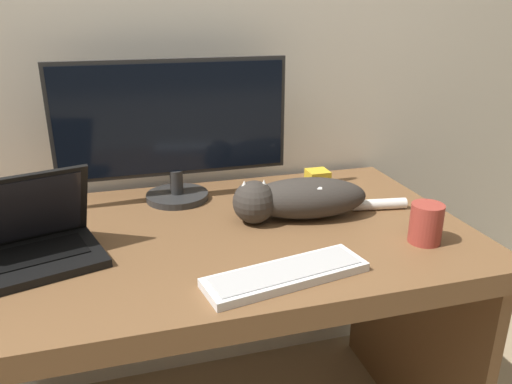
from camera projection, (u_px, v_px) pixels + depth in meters
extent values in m
cube|color=silver|center=(121.00, 19.00, 1.51)|extent=(6.40, 0.06, 2.60)
cube|color=brown|center=(147.00, 250.00, 1.29)|extent=(1.72, 0.80, 0.06)
cube|color=brown|center=(410.00, 324.00, 1.64)|extent=(0.04, 0.73, 0.71)
cylinder|color=#282828|center=(177.00, 196.00, 1.55)|extent=(0.19, 0.19, 0.02)
cylinder|color=#282828|center=(177.00, 182.00, 1.53)|extent=(0.04, 0.04, 0.07)
cube|color=#282828|center=(173.00, 118.00, 1.47)|extent=(0.69, 0.02, 0.34)
cube|color=black|center=(173.00, 119.00, 1.46)|extent=(0.67, 0.01, 0.32)
cube|color=black|center=(25.00, 263.00, 1.15)|extent=(0.39, 0.31, 0.02)
cube|color=black|center=(23.00, 256.00, 1.15)|extent=(0.30, 0.20, 0.00)
cube|color=black|center=(13.00, 211.00, 1.16)|extent=(0.35, 0.20, 0.20)
cube|color=black|center=(14.00, 213.00, 1.16)|extent=(0.32, 0.17, 0.17)
cube|color=white|center=(286.00, 275.00, 1.10)|extent=(0.39, 0.18, 0.02)
cube|color=#B3B3B3|center=(286.00, 270.00, 1.09)|extent=(0.35, 0.15, 0.00)
ellipsoid|color=#332D28|center=(307.00, 198.00, 1.41)|extent=(0.36, 0.19, 0.11)
ellipsoid|color=white|center=(313.00, 187.00, 1.40)|extent=(0.17, 0.13, 0.05)
sphere|color=#332D28|center=(254.00, 202.00, 1.37)|extent=(0.12, 0.12, 0.12)
cone|color=white|center=(244.00, 186.00, 1.35)|extent=(0.03, 0.03, 0.03)
cone|color=white|center=(264.00, 185.00, 1.36)|extent=(0.03, 0.03, 0.03)
cylinder|color=white|center=(379.00, 204.00, 1.47)|extent=(0.16, 0.05, 0.03)
cylinder|color=#9E382D|center=(426.00, 223.00, 1.26)|extent=(0.08, 0.08, 0.10)
cube|color=gold|center=(317.00, 180.00, 1.62)|extent=(0.07, 0.07, 0.07)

